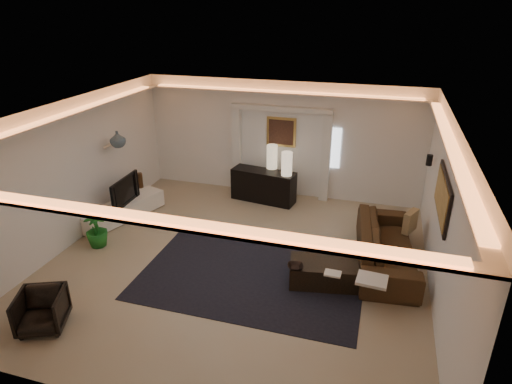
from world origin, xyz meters
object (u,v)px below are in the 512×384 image
(coffee_table, at_px, (324,273))
(armchair, at_px, (42,311))
(sofa, at_px, (386,245))
(console, at_px, (264,186))

(coffee_table, relative_size, armchair, 1.74)
(sofa, distance_m, coffee_table, 1.44)
(console, xyz_separation_m, armchair, (-1.96, -5.49, -0.09))
(coffee_table, bearing_deg, armchair, -159.05)
(coffee_table, bearing_deg, console, 112.23)
(sofa, height_order, armchair, sofa)
(armchair, bearing_deg, coffee_table, 8.20)
(sofa, bearing_deg, console, 49.45)
(armchair, bearing_deg, sofa, 11.23)
(coffee_table, distance_m, armchair, 4.60)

